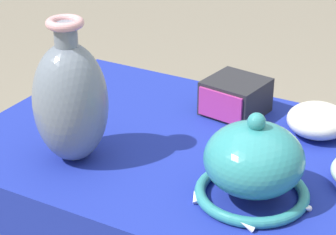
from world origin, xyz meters
TOP-DOWN VIEW (x-y plane):
  - display_table at (0.00, -0.02)m, footprint 1.15×0.68m
  - vase_tall_bulbous at (-0.28, -0.17)m, footprint 0.16×0.16m
  - vase_dome_bell at (0.11, -0.13)m, footprint 0.23×0.23m
  - mosaic_tile_box at (-0.07, 0.20)m, footprint 0.15×0.15m
  - bowl_shallow_ivory at (0.14, 0.19)m, footprint 0.14×0.14m

SIDE VIEW (x-z plane):
  - display_table at x=0.00m, z-range 0.30..1.08m
  - bowl_shallow_ivory at x=0.14m, z-range 0.78..0.85m
  - mosaic_tile_box at x=-0.07m, z-range 0.78..0.86m
  - vase_dome_bell at x=0.11m, z-range 0.76..0.94m
  - vase_tall_bulbous at x=-0.28m, z-range 0.76..1.07m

